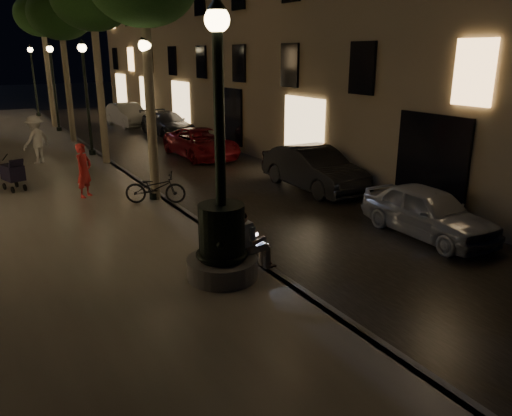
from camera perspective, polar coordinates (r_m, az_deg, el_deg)
ground at (r=22.19m, az=-16.79°, el=5.00°), size 120.00×120.00×0.00m
cobble_lane at (r=23.06m, az=-9.54°, el=5.97°), size 6.00×45.00×0.02m
promenade at (r=21.62m, az=-27.12°, el=3.78°), size 8.00×45.00×0.20m
curb_strip at (r=22.17m, az=-16.81°, el=5.26°), size 0.25×45.00×0.20m
fountain_lamppost at (r=9.65m, az=-3.95°, el=-2.40°), size 1.40×1.40×5.21m
seated_man_laptop at (r=10.04m, az=-0.79°, el=-3.57°), size 0.91×0.31×1.28m
tree_third at (r=26.63m, az=-21.49°, el=19.84°), size 3.00×3.00×7.20m
tree_far at (r=32.57m, az=-23.31°, el=19.50°), size 3.00×3.00×7.50m
lamp_curb_a at (r=14.97m, az=-12.24°, el=12.26°), size 0.36×0.36×4.81m
lamp_curb_b at (r=22.68m, az=-18.91°, el=13.35°), size 0.36×0.36×4.81m
lamp_curb_c at (r=30.54m, az=-22.19°, el=13.82°), size 0.36×0.36×4.81m
lamp_curb_d at (r=38.46m, az=-24.13°, el=14.07°), size 0.36×0.36×4.81m
stroller at (r=17.80m, az=-26.05°, el=3.66°), size 0.70×1.16×1.18m
car_front at (r=13.27m, az=19.07°, el=-0.41°), size 1.61×3.77×1.27m
car_second at (r=17.00m, az=6.62°, el=4.52°), size 1.57×4.40×1.45m
car_third at (r=22.40m, az=-6.27°, el=7.39°), size 2.13×4.55×1.26m
car_rear at (r=28.85m, az=-10.12°, el=9.48°), size 2.06×4.55×1.29m
car_fifth at (r=32.80m, az=-14.50°, el=10.26°), size 1.87×4.48×1.44m
pedestrian_red at (r=16.12m, az=-19.07°, el=4.08°), size 0.71×0.70×1.66m
pedestrian_white at (r=21.88m, az=-23.84°, el=7.17°), size 1.41×1.28×1.90m
bicycle at (r=14.96m, az=-11.43°, el=2.28°), size 1.84×1.42×0.93m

